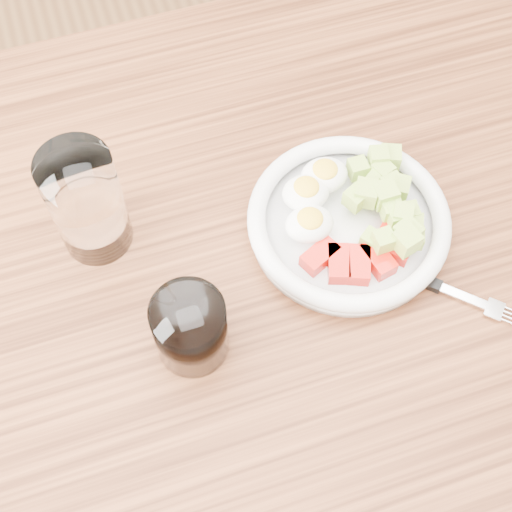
{
  "coord_description": "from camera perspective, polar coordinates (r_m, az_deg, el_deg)",
  "views": [
    {
      "loc": [
        -0.13,
        -0.36,
        1.51
      ],
      "look_at": [
        -0.01,
        0.01,
        0.8
      ],
      "focal_mm": 50.0,
      "sensor_mm": 36.0,
      "label": 1
    }
  ],
  "objects": [
    {
      "name": "dining_table",
      "position": [
        0.92,
        0.79,
        -4.25
      ],
      "size": [
        1.5,
        0.9,
        0.77
      ],
      "color": "brown",
      "rests_on": "ground"
    },
    {
      "name": "fork",
      "position": [
        0.84,
        13.19,
        -1.89
      ],
      "size": [
        0.16,
        0.16,
        0.01
      ],
      "color": "black",
      "rests_on": "dining_table"
    },
    {
      "name": "coffee_glass",
      "position": [
        0.75,
        -5.27,
        -5.84
      ],
      "size": [
        0.08,
        0.08,
        0.09
      ],
      "color": "white",
      "rests_on": "dining_table"
    },
    {
      "name": "ground",
      "position": [
        1.55,
        0.48,
        -14.48
      ],
      "size": [
        4.0,
        4.0,
        0.0
      ],
      "primitive_type": "plane",
      "color": "brown",
      "rests_on": "ground"
    },
    {
      "name": "bowl",
      "position": [
        0.85,
        7.48,
        2.99
      ],
      "size": [
        0.24,
        0.24,
        0.06
      ],
      "color": "white",
      "rests_on": "dining_table"
    },
    {
      "name": "water_glass",
      "position": [
        0.81,
        -13.41,
        4.17
      ],
      "size": [
        0.08,
        0.08,
        0.15
      ],
      "primitive_type": "cylinder",
      "color": "white",
      "rests_on": "dining_table"
    }
  ]
}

